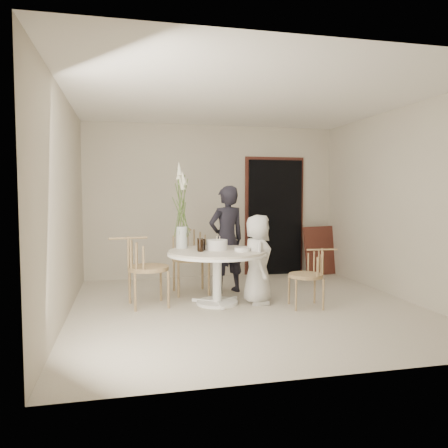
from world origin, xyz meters
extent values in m
plane|color=beige|center=(0.00, 0.00, 0.00)|extent=(4.50, 4.50, 0.00)
plane|color=white|center=(0.00, 0.00, 2.70)|extent=(4.50, 4.50, 0.00)
plane|color=beige|center=(0.00, 2.25, 1.35)|extent=(4.50, 0.00, 4.50)
plane|color=beige|center=(0.00, -2.25, 1.35)|extent=(4.50, 0.00, 4.50)
plane|color=beige|center=(-2.25, 0.00, 1.35)|extent=(0.00, 4.50, 4.50)
plane|color=beige|center=(2.25, 0.00, 1.35)|extent=(0.00, 4.50, 4.50)
cube|color=black|center=(1.15, 2.19, 1.05)|extent=(1.00, 0.10, 2.10)
cube|color=maroon|center=(1.15, 2.23, 1.11)|extent=(1.12, 0.03, 2.22)
cylinder|color=white|center=(-0.35, 0.25, 0.02)|extent=(0.56, 0.56, 0.04)
cylinder|color=white|center=(-0.35, 0.25, 0.34)|extent=(0.12, 0.12, 0.65)
cylinder|color=white|center=(-0.35, 0.25, 0.68)|extent=(1.33, 1.33, 0.03)
cylinder|color=silver|center=(-0.35, 0.25, 0.71)|extent=(1.30, 1.30, 0.04)
cube|color=maroon|center=(1.95, 1.95, 0.44)|extent=(0.70, 0.35, 0.89)
cylinder|color=tan|center=(-0.81, 0.73, 0.25)|extent=(0.03, 0.03, 0.50)
cylinder|color=tan|center=(-0.37, 0.75, 0.25)|extent=(0.03, 0.03, 0.50)
cylinder|color=tan|center=(-0.83, 1.18, 0.25)|extent=(0.03, 0.03, 0.50)
cylinder|color=tan|center=(-0.38, 1.20, 0.25)|extent=(0.03, 0.03, 0.50)
cylinder|color=tan|center=(-0.60, 0.96, 0.53)|extent=(0.56, 0.56, 0.06)
cylinder|color=tan|center=(0.60, 0.03, 0.20)|extent=(0.03, 0.03, 0.40)
cylinder|color=tan|center=(0.55, -0.32, 0.20)|extent=(0.03, 0.03, 0.40)
cylinder|color=tan|center=(0.95, -0.01, 0.20)|extent=(0.03, 0.03, 0.40)
cylinder|color=tan|center=(0.91, -0.36, 0.20)|extent=(0.03, 0.03, 0.40)
cylinder|color=tan|center=(0.75, -0.17, 0.42)|extent=(0.45, 0.45, 0.04)
cylinder|color=tan|center=(-1.01, 0.17, 0.24)|extent=(0.03, 0.03, 0.48)
cylinder|color=tan|center=(-1.08, 0.60, 0.24)|extent=(0.03, 0.03, 0.48)
cylinder|color=tan|center=(-1.44, 0.11, 0.24)|extent=(0.03, 0.03, 0.48)
cylinder|color=tan|center=(-1.50, 0.54, 0.24)|extent=(0.03, 0.03, 0.48)
cylinder|color=tan|center=(-1.26, 0.35, 0.51)|extent=(0.54, 0.54, 0.05)
imported|color=black|center=(-0.06, 0.91, 0.80)|extent=(0.67, 0.54, 1.61)
imported|color=silver|center=(0.19, 0.16, 0.60)|extent=(0.50, 0.66, 1.21)
cylinder|color=white|center=(-0.34, 0.30, 0.80)|extent=(0.28, 0.28, 0.14)
cylinder|color=beige|center=(-0.34, 0.30, 0.89)|extent=(0.01, 0.01, 0.05)
cylinder|color=beige|center=(-0.30, 0.33, 0.89)|extent=(0.01, 0.01, 0.05)
cylinder|color=black|center=(-0.56, 0.26, 0.80)|extent=(0.08, 0.08, 0.14)
cylinder|color=black|center=(-0.59, 0.18, 0.81)|extent=(0.09, 0.09, 0.17)
cylinder|color=black|center=(-0.53, 0.33, 0.81)|extent=(0.07, 0.07, 0.15)
cylinder|color=black|center=(-0.58, 0.27, 0.81)|extent=(0.10, 0.10, 0.17)
cylinder|color=white|center=(-0.05, 0.08, 0.76)|extent=(0.23, 0.23, 0.05)
cylinder|color=silver|center=(-0.78, 0.59, 0.88)|extent=(0.16, 0.16, 0.30)
cylinder|color=#456029|center=(-0.75, 0.60, 1.26)|extent=(0.01, 0.01, 0.76)
cone|color=white|center=(-0.75, 0.60, 1.64)|extent=(0.08, 0.08, 0.20)
cylinder|color=#456029|center=(-0.77, 0.62, 1.29)|extent=(0.01, 0.01, 0.82)
cone|color=white|center=(-0.77, 0.62, 1.71)|extent=(0.08, 0.08, 0.20)
cylinder|color=#456029|center=(-0.80, 0.61, 1.33)|extent=(0.01, 0.01, 0.89)
cone|color=white|center=(-0.80, 0.61, 1.77)|extent=(0.08, 0.08, 0.20)
cylinder|color=#456029|center=(-0.81, 0.58, 1.36)|extent=(0.01, 0.01, 0.95)
cone|color=white|center=(-0.81, 0.58, 1.84)|extent=(0.08, 0.08, 0.20)
cylinder|color=#456029|center=(-0.79, 0.56, 1.26)|extent=(0.01, 0.01, 0.76)
cone|color=white|center=(-0.79, 0.56, 1.64)|extent=(0.08, 0.08, 0.20)
cylinder|color=#456029|center=(-0.76, 0.57, 1.29)|extent=(0.01, 0.01, 0.82)
cone|color=white|center=(-0.76, 0.57, 1.71)|extent=(0.08, 0.08, 0.20)
camera|label=1|loc=(-1.55, -5.44, 1.49)|focal=35.00mm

